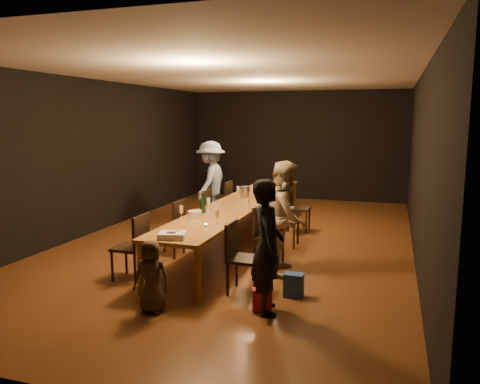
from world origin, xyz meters
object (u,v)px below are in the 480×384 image
(man_blue, at_px, (211,182))
(child, at_px, (151,276))
(chair_left_0, at_px, (130,247))
(champagne_bottle, at_px, (203,202))
(chair_right_2, at_px, (286,220))
(woman_birthday, at_px, (267,246))
(chair_right_3, at_px, (299,208))
(chair_left_1, at_px, (169,228))
(ice_bucket, at_px, (245,192))
(plate_stack, at_px, (195,215))
(chair_left_2, at_px, (198,214))
(chair_right_1, at_px, (269,236))
(woman_tan, at_px, (286,217))
(chair_right_0, at_px, (245,258))
(table, at_px, (241,204))
(birthday_cake, at_px, (172,235))
(chair_left_3, at_px, (220,203))

(man_blue, distance_m, child, 4.89)
(chair_left_0, bearing_deg, champagne_bottle, -25.33)
(chair_right_2, height_order, woman_birthday, woman_birthday)
(man_blue, height_order, champagne_bottle, man_blue)
(chair_right_3, relative_size, woman_birthday, 0.59)
(chair_left_1, height_order, ice_bucket, ice_bucket)
(chair_right_2, relative_size, plate_stack, 4.41)
(chair_left_2, height_order, woman_birthday, woman_birthday)
(chair_right_1, xyz_separation_m, child, (-0.86, -2.12, -0.03))
(chair_right_1, bearing_deg, woman_tan, 59.30)
(chair_left_2, xyz_separation_m, champagne_bottle, (0.59, -1.15, 0.46))
(chair_right_0, xyz_separation_m, chair_right_3, (0.00, 3.60, 0.00))
(table, height_order, chair_left_1, chair_left_1)
(chair_right_2, distance_m, chair_right_3, 1.20)
(chair_right_0, distance_m, chair_left_1, 2.08)
(chair_right_1, height_order, child, chair_right_1)
(woman_birthday, distance_m, plate_stack, 1.97)
(table, bearing_deg, woman_tan, -50.16)
(chair_right_0, distance_m, ice_bucket, 3.08)
(chair_left_1, bearing_deg, chair_right_2, -54.78)
(chair_left_2, distance_m, champagne_bottle, 1.37)
(table, distance_m, child, 3.33)
(chair_right_3, xyz_separation_m, plate_stack, (-1.06, -2.79, 0.34))
(chair_right_2, height_order, ice_bucket, ice_bucket)
(chair_left_0, bearing_deg, birthday_cake, -113.39)
(woman_birthday, bearing_deg, table, 3.52)
(woman_birthday, relative_size, plate_stack, 7.45)
(chair_left_3, bearing_deg, child, -169.43)
(chair_left_0, xyz_separation_m, woman_tan, (2.00, 1.02, 0.36))
(chair_left_1, distance_m, chair_left_2, 1.20)
(table, distance_m, chair_left_2, 0.88)
(chair_left_3, xyz_separation_m, champagne_bottle, (0.59, -2.35, 0.46))
(chair_right_0, xyz_separation_m, chair_left_0, (-1.70, 0.00, 0.00))
(birthday_cake, relative_size, ice_bucket, 1.91)
(chair_right_3, bearing_deg, chair_left_0, -25.28)
(chair_left_2, height_order, champagne_bottle, champagne_bottle)
(table, xyz_separation_m, woman_tan, (1.15, -1.38, 0.12))
(chair_left_1, bearing_deg, birthday_cake, -151.61)
(child, bearing_deg, woman_tan, 48.51)
(chair_right_2, relative_size, ice_bucket, 4.57)
(chair_left_0, height_order, woman_tan, woman_tan)
(chair_left_1, bearing_deg, woman_birthday, -128.50)
(woman_birthday, xyz_separation_m, child, (-1.28, -0.43, -0.36))
(woman_birthday, xyz_separation_m, woman_tan, (-0.12, 1.51, 0.04))
(birthday_cake, bearing_deg, woman_birthday, -20.85)
(chair_right_1, distance_m, chair_right_2, 1.20)
(chair_right_0, height_order, chair_left_1, same)
(chair_left_3, bearing_deg, ice_bucket, -131.53)
(table, height_order, woman_tan, woman_tan)
(chair_left_2, bearing_deg, table, -90.00)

